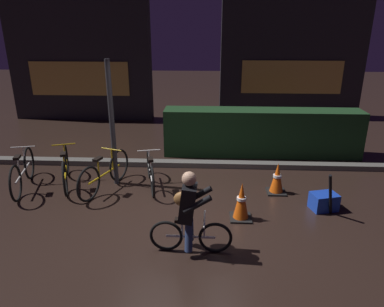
% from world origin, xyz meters
% --- Properties ---
extents(ground_plane, '(40.00, 40.00, 0.00)m').
position_xyz_m(ground_plane, '(0.00, 0.00, 0.00)').
color(ground_plane, black).
extents(sidewalk_curb, '(12.00, 0.24, 0.12)m').
position_xyz_m(sidewalk_curb, '(0.00, 2.20, 0.06)').
color(sidewalk_curb, '#56544F').
rests_on(sidewalk_curb, ground).
extents(hedge_row, '(4.80, 0.70, 1.14)m').
position_xyz_m(hedge_row, '(1.80, 3.10, 0.57)').
color(hedge_row, '#19381C').
rests_on(hedge_row, ground).
extents(storefront_left, '(4.69, 0.54, 4.06)m').
position_xyz_m(storefront_left, '(-3.81, 6.50, 2.02)').
color(storefront_left, '#262328').
rests_on(storefront_left, ground).
extents(storefront_right, '(4.82, 0.54, 4.16)m').
position_xyz_m(storefront_right, '(3.27, 7.20, 2.07)').
color(storefront_right, '#262328').
rests_on(storefront_right, ground).
extents(street_post, '(0.10, 0.10, 2.50)m').
position_xyz_m(street_post, '(-1.39, 1.20, 1.25)').
color(street_post, '#2D2D33').
rests_on(street_post, ground).
extents(parked_bike_leftmost, '(0.52, 1.69, 0.79)m').
position_xyz_m(parked_bike_leftmost, '(-3.15, 0.85, 0.36)').
color(parked_bike_leftmost, black).
rests_on(parked_bike_leftmost, ground).
extents(parked_bike_left_mid, '(0.63, 1.62, 0.79)m').
position_xyz_m(parked_bike_left_mid, '(-2.38, 1.08, 0.36)').
color(parked_bike_left_mid, black).
rests_on(parked_bike_left_mid, ground).
extents(parked_bike_center_left, '(0.61, 1.59, 0.77)m').
position_xyz_m(parked_bike_center_left, '(-1.53, 0.89, 0.35)').
color(parked_bike_center_left, black).
rests_on(parked_bike_center_left, ground).
extents(parked_bike_center_right, '(0.49, 1.48, 0.70)m').
position_xyz_m(parked_bike_center_right, '(-0.66, 1.08, 0.32)').
color(parked_bike_center_right, black).
rests_on(parked_bike_center_right, ground).
extents(traffic_cone_near, '(0.36, 0.36, 0.66)m').
position_xyz_m(traffic_cone_near, '(1.06, -0.10, 0.32)').
color(traffic_cone_near, black).
rests_on(traffic_cone_near, ground).
extents(traffic_cone_far, '(0.36, 0.36, 0.61)m').
position_xyz_m(traffic_cone_far, '(1.83, 0.93, 0.30)').
color(traffic_cone_far, black).
rests_on(traffic_cone_far, ground).
extents(blue_crate, '(0.51, 0.42, 0.30)m').
position_xyz_m(blue_crate, '(2.55, 0.30, 0.15)').
color(blue_crate, '#193DB7').
rests_on(blue_crate, ground).
extents(cyclist, '(1.19, 0.52, 1.25)m').
position_xyz_m(cyclist, '(0.24, -1.03, 0.63)').
color(cyclist, black).
rests_on(cyclist, ground).
extents(closed_umbrella, '(0.25, 0.29, 0.82)m').
position_xyz_m(closed_umbrella, '(2.55, 0.05, 0.41)').
color(closed_umbrella, black).
rests_on(closed_umbrella, ground).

